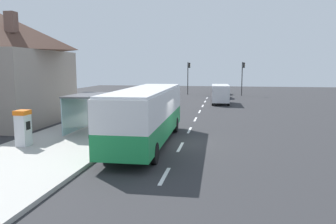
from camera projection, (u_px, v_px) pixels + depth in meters
name	position (u px, v px, depth m)	size (l,w,h in m)	color
ground_plane	(197.00, 112.00, 32.94)	(56.00, 92.00, 0.04)	#2D2D30
sidewalk_platform	(89.00, 131.00, 22.25)	(6.20, 30.00, 0.18)	#ADAAA3
lane_stripe_seg_0	(165.00, 176.00, 13.35)	(0.16, 2.20, 0.01)	silver
lane_stripe_seg_1	(180.00, 147.00, 18.23)	(0.16, 2.20, 0.01)	silver
lane_stripe_seg_2	(189.00, 130.00, 23.12)	(0.16, 2.20, 0.01)	silver
lane_stripe_seg_3	(195.00, 119.00, 28.01)	(0.16, 2.20, 0.01)	silver
lane_stripe_seg_4	(200.00, 112.00, 32.89)	(0.16, 2.20, 0.01)	silver
lane_stripe_seg_5	(203.00, 106.00, 37.78)	(0.16, 2.20, 0.01)	silver
lane_stripe_seg_6	(205.00, 102.00, 42.67)	(0.16, 2.20, 0.01)	silver
lane_stripe_seg_7	(207.00, 98.00, 47.55)	(0.16, 2.20, 0.01)	silver
bus	(147.00, 113.00, 18.62)	(2.67, 11.05, 3.21)	#1E8C47
white_van	(220.00, 93.00, 39.71)	(2.18, 5.27, 2.30)	silver
sedan_near	(222.00, 89.00, 54.42)	(1.99, 4.47, 1.52)	black
sedan_far	(221.00, 93.00, 47.35)	(1.92, 4.44, 1.52)	navy
ticket_machine	(23.00, 128.00, 17.65)	(0.66, 0.76, 1.94)	silver
recycling_bin_green	(119.00, 124.00, 21.66)	(0.52, 0.52, 0.95)	green
recycling_bin_yellow	(122.00, 123.00, 22.34)	(0.52, 0.52, 0.95)	yellow
recycling_bin_orange	(125.00, 121.00, 23.03)	(0.52, 0.52, 0.95)	orange
traffic_light_near_side	(243.00, 73.00, 51.20)	(0.49, 0.28, 5.25)	#2D2D2D
traffic_light_far_side	(188.00, 73.00, 53.40)	(0.49, 0.28, 5.25)	#2D2D2D
bus_shelter	(83.00, 103.00, 21.26)	(1.80, 4.00, 2.50)	#4C4C51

